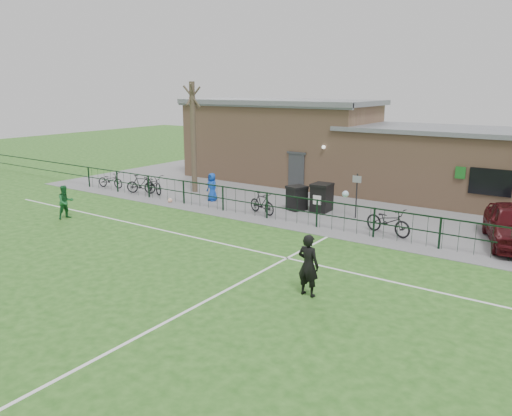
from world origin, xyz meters
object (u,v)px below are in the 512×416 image
Objects in this scene: bare_tree at (193,138)px; bicycle_d at (262,203)px; wheelie_bin_left at (297,199)px; ball_ground at (170,200)px; bicycle_c at (154,184)px; sign_post at (356,196)px; wheelie_bin_right at (322,198)px; spectator_child at (212,187)px; outfield_player at (66,202)px; bicycle_e at (388,221)px; bicycle_b at (141,184)px; bicycle_a at (110,180)px.

bare_tree is 3.62× the size of bicycle_d.
ball_ground is (-6.06, -2.31, -0.44)m from wheelie_bin_left.
bicycle_d is (5.87, -1.96, -2.48)m from bare_tree.
sign_post is at bearing -60.56° from bicycle_c.
spectator_child is at bearing -169.75° from wheelie_bin_right.
ball_ground is (1.62, 4.87, -0.63)m from outfield_player.
bicycle_d is at bearing -42.09° from outfield_player.
ball_ground is at bearing -164.22° from sign_post.
bicycle_e is (11.82, -1.82, -2.44)m from bare_tree.
wheelie_bin_right is at bearing -101.10° from bicycle_b.
bicycle_b is at bearing 149.69° from bicycle_c.
ball_ground is (-1.51, -1.52, -0.62)m from spectator_child.
outfield_player is (-8.75, -7.66, 0.11)m from wheelie_bin_right.
bicycle_c reaches higher than ball_ground.
sign_post is at bearing -10.26° from wheelie_bin_right.
spectator_child reaches higher than bicycle_d.
sign_post is 1.39× the size of spectator_child.
wheelie_bin_right is at bearing -57.66° from bicycle_c.
ball_ground is (5.50, -0.76, -0.35)m from bicycle_a.
bicycle_e is at bearing -57.50° from outfield_player.
bicycle_e is 1.43× the size of spectator_child.
spectator_child is (-7.47, -1.02, -0.28)m from sign_post.
bicycle_e is at bearing 4.65° from ball_ground.
wheelie_bin_left is 4.54× the size of ball_ground.
outfield_player is at bearing -151.50° from bicycle_c.
bicycle_c is 6.01m from outfield_player.
sign_post is at bearing -104.11° from bicycle_b.
bicycle_b is (2.66, -0.09, 0.06)m from bicycle_a.
bicycle_d is (-3.86, -1.78, -0.50)m from sign_post.
wheelie_bin_left is 2.96m from sign_post.
bicycle_b is 4.44m from spectator_child.
bicycle_d is (7.40, -0.35, -0.03)m from bicycle_c.
bicycle_e reaches higher than bicycle_c.
bare_tree reaches higher than ball_ground.
bare_tree is 3.00× the size of sign_post.
bare_tree is at bearing -163.01° from wheelie_bin_left.
ball_ground is at bearing -74.68° from bare_tree.
bicycle_e is (13.36, -0.20, 0.01)m from bicycle_c.
spectator_child is (-5.62, -1.27, 0.10)m from wheelie_bin_right.
wheelie_bin_right reaches higher than bicycle_c.
outfield_player is (-0.87, -7.59, -2.25)m from bare_tree.
wheelie_bin_left is 1.82m from bicycle_d.
bicycle_a is 1.17× the size of spectator_child.
wheelie_bin_left reaches higher than bicycle_a.
ball_ground is (-5.12, -0.76, -0.40)m from bicycle_d.
bicycle_a is (-4.75, -1.96, -2.54)m from bare_tree.
bare_tree is 4.01× the size of outfield_player.
bare_tree reaches higher than sign_post.
sign_post reaches higher than bicycle_b.
sign_post is (2.92, 0.22, 0.46)m from wheelie_bin_left.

